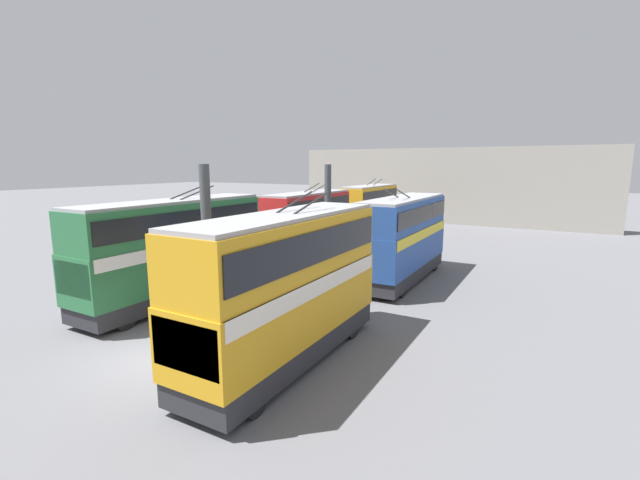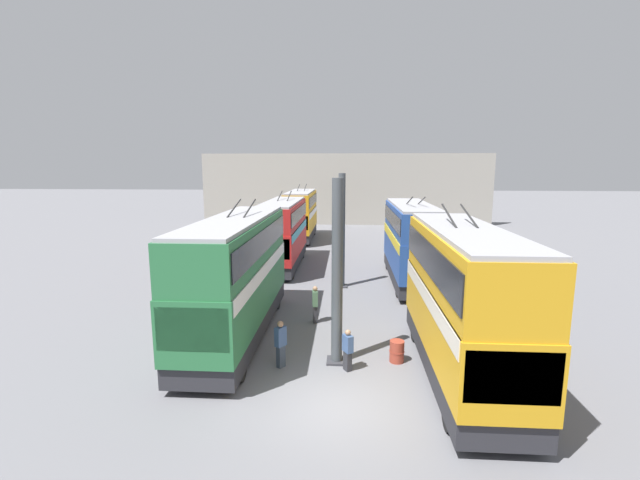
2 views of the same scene
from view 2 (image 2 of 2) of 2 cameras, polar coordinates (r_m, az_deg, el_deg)
ground_plane at (r=14.04m, az=1.85°, el=-21.41°), size 240.00×240.00×0.00m
depot_back_wall at (r=53.66m, az=3.39°, el=6.75°), size 0.50×36.00×8.82m
support_column_near at (r=15.62m, az=2.30°, el=-4.89°), size 0.74×0.74×6.88m
support_column_far at (r=25.65m, az=2.90°, el=0.92°), size 0.74×0.74×6.88m
bus_left_near at (r=15.46m, az=18.58°, el=-6.87°), size 9.27×2.54×5.87m
bus_left_far at (r=27.35m, az=12.04°, el=0.24°), size 9.59×2.54×5.59m
bus_right_near at (r=18.45m, az=-11.12°, el=-4.00°), size 10.56×2.54×5.77m
bus_right_mid at (r=30.93m, az=-5.01°, el=1.34°), size 9.38×2.54×5.43m
bus_right_far at (r=42.71m, az=-2.58°, el=3.74°), size 9.18×2.54×5.46m
person_aisle_foreground at (r=15.83m, az=3.71°, el=-14.33°), size 0.48×0.42×1.54m
person_aisle_midway at (r=20.24m, az=-0.66°, el=-8.43°), size 0.45×0.30×1.76m
person_by_right_row at (r=16.06m, az=-5.27°, el=-13.47°), size 0.48×0.44×1.77m
oil_drum at (r=16.84m, az=10.21°, el=-14.40°), size 0.57×0.57×0.83m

